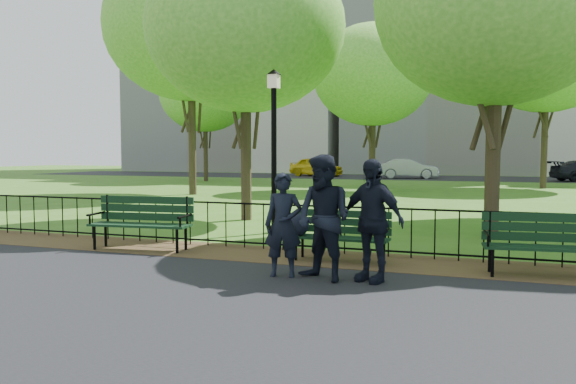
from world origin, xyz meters
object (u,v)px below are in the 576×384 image
(sedan_silver, at_px, (408,169))
(person_mid, at_px, (324,218))
(tree_far_w, at_px, (205,93))
(tree_near_e, at_px, (497,2))
(tree_far_e, at_px, (547,52))
(park_bench_right_a, at_px, (546,238))
(lamppost, at_px, (274,144))
(tree_mid_w, at_px, (191,27))
(tree_near_w, at_px, (245,28))
(person_right, at_px, (371,220))
(taxi, at_px, (316,167))
(park_bench_left_a, at_px, (143,217))
(person_left, at_px, (283,225))
(tree_far_c, at_px, (373,75))
(park_bench_main, at_px, (326,228))

(sedan_silver, bearing_deg, person_mid, 170.26)
(tree_far_w, bearing_deg, tree_near_e, -48.14)
(tree_far_e, height_order, sedan_silver, tree_far_e)
(park_bench_right_a, height_order, lamppost, lamppost)
(tree_far_w, distance_m, person_mid, 29.86)
(tree_mid_w, distance_m, tree_far_e, 18.18)
(lamppost, bearing_deg, sedan_silver, 91.82)
(lamppost, bearing_deg, tree_near_w, 127.92)
(tree_far_w, bearing_deg, tree_mid_w, -64.65)
(tree_far_w, bearing_deg, person_right, -57.29)
(tree_near_w, relative_size, tree_mid_w, 0.72)
(park_bench_right_a, xyz_separation_m, sedan_silver, (-6.45, 32.07, 0.13))
(tree_mid_w, relative_size, taxi, 2.40)
(tree_near_e, bearing_deg, sedan_silver, 101.45)
(park_bench_left_a, height_order, tree_mid_w, tree_mid_w)
(tree_near_e, xyz_separation_m, person_left, (-2.94, -5.37, -4.33))
(lamppost, height_order, tree_far_e, tree_far_e)
(tree_far_c, height_order, tree_far_e, tree_far_e)
(park_bench_main, xyz_separation_m, taxi, (-10.33, 33.22, 0.19))
(person_left, xyz_separation_m, taxi, (-10.07, 34.61, -0.03))
(park_bench_main, relative_size, tree_near_w, 0.23)
(park_bench_main, xyz_separation_m, tree_near_w, (-3.73, 5.02, 4.69))
(lamppost, xyz_separation_m, tree_near_w, (-1.65, 2.12, 3.21))
(park_bench_main, distance_m, tree_near_w, 7.82)
(park_bench_main, bearing_deg, tree_near_e, 57.64)
(park_bench_main, xyz_separation_m, person_right, (1.04, -1.26, 0.32))
(person_right, distance_m, taxi, 36.31)
(park_bench_main, xyz_separation_m, person_mid, (0.39, -1.46, 0.35))
(tree_mid_w, bearing_deg, person_mid, -54.47)
(person_mid, bearing_deg, person_right, 41.21)
(lamppost, bearing_deg, tree_mid_w, 127.89)
(person_right, xyz_separation_m, sedan_silver, (-4.04, 33.29, -0.18))
(tree_near_w, height_order, tree_near_e, tree_near_w)
(tree_near_e, height_order, tree_far_w, tree_far_w)
(lamppost, relative_size, person_right, 2.13)
(park_bench_main, bearing_deg, park_bench_left_a, -177.38)
(park_bench_right_a, bearing_deg, person_right, -159.30)
(park_bench_right_a, distance_m, tree_far_w, 30.47)
(person_left, xyz_separation_m, sedan_silver, (-2.74, 33.42, -0.07))
(person_right, bearing_deg, park_bench_right_a, 49.46)
(park_bench_right_a, height_order, person_right, person_right)
(person_right, bearing_deg, tree_near_w, 149.65)
(tree_near_w, relative_size, sedan_silver, 1.76)
(tree_near_w, distance_m, tree_near_e, 6.49)
(lamppost, relative_size, tree_near_w, 0.50)
(park_bench_left_a, distance_m, tree_far_e, 25.51)
(person_left, bearing_deg, taxi, 95.55)
(tree_near_e, bearing_deg, park_bench_left_a, -147.37)
(lamppost, relative_size, tree_mid_w, 0.36)
(tree_mid_w, height_order, tree_far_e, tree_mid_w)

